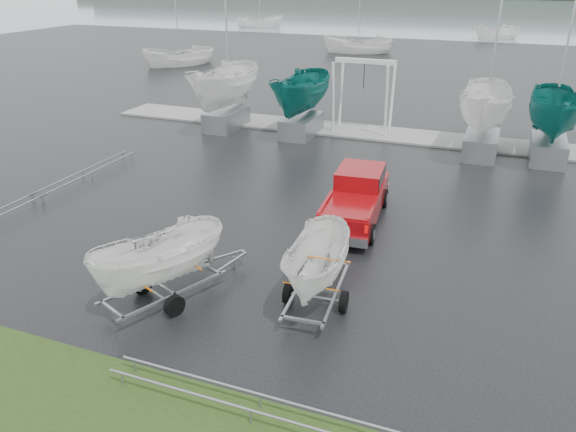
{
  "coord_description": "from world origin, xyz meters",
  "views": [
    {
      "loc": [
        7.97,
        -17.8,
        8.73
      ],
      "look_at": [
        1.84,
        -2.05,
        1.2
      ],
      "focal_mm": 35.0,
      "sensor_mm": 36.0,
      "label": 1
    }
  ],
  "objects": [
    {
      "name": "ground_plane",
      "position": [
        0.0,
        0.0,
        0.0
      ],
      "size": [
        120.0,
        120.0,
        0.0
      ],
      "primitive_type": "plane",
      "color": "black",
      "rests_on": "ground"
    },
    {
      "name": "lake",
      "position": [
        0.0,
        100.0,
        -0.01
      ],
      "size": [
        300.0,
        300.0,
        0.0
      ],
      "primitive_type": "plane",
      "color": "gray",
      "rests_on": "ground"
    },
    {
      "name": "grass_verge",
      "position": [
        0.0,
        -11.0,
        0.0
      ],
      "size": [
        40.0,
        40.0,
        0.0
      ],
      "primitive_type": "plane",
      "color": "black",
      "rests_on": "ground"
    },
    {
      "name": "dock",
      "position": [
        0.0,
        13.0,
        0.05
      ],
      "size": [
        30.0,
        3.0,
        0.12
      ],
      "primitive_type": "cube",
      "color": "gray",
      "rests_on": "ground"
    },
    {
      "name": "pickup_truck",
      "position": [
        3.32,
        1.24,
        0.92
      ],
      "size": [
        2.31,
        5.46,
        1.77
      ],
      "rotation": [
        0.0,
        0.0,
        0.08
      ],
      "color": "maroon",
      "rests_on": "ground"
    },
    {
      "name": "trailer_hitched",
      "position": [
        3.83,
        -4.88,
        2.49
      ],
      "size": [
        1.82,
        3.69,
        4.57
      ],
      "rotation": [
        0.0,
        0.0,
        0.08
      ],
      "color": "gray",
      "rests_on": "ground"
    },
    {
      "name": "trailer_parked",
      "position": [
        -0.25,
        -6.38,
        2.59
      ],
      "size": [
        2.5,
        3.77,
        4.77
      ],
      "rotation": [
        0.0,
        0.0,
        -0.4
      ],
      "color": "gray",
      "rests_on": "ground"
    },
    {
      "name": "boat_hoist",
      "position": [
        0.5,
        13.0,
        2.67
      ],
      "size": [
        3.3,
        2.18,
        4.12
      ],
      "color": "silver",
      "rests_on": "ground"
    },
    {
      "name": "keelboat_0",
      "position": [
        -7.1,
        11.0,
        4.13
      ],
      "size": [
        2.6,
        3.2,
        10.77
      ],
      "color": "gray",
      "rests_on": "ground"
    },
    {
      "name": "keelboat_1",
      "position": [
        -2.5,
        11.2,
        3.77
      ],
      "size": [
        2.38,
        3.2,
        7.43
      ],
      "color": "gray",
      "rests_on": "ground"
    },
    {
      "name": "keelboat_2",
      "position": [
        7.16,
        11.0,
        3.93
      ],
      "size": [
        2.47,
        3.2,
        10.65
      ],
      "color": "gray",
      "rests_on": "ground"
    },
    {
      "name": "keelboat_3",
      "position": [
        10.26,
        11.3,
        3.73
      ],
      "size": [
        2.35,
        3.2,
        10.52
      ],
      "color": "gray",
      "rests_on": "ground"
    },
    {
      "name": "mast_rack_0",
      "position": [
        -9.0,
        1.0,
        0.35
      ],
      "size": [
        0.56,
        6.5,
        0.06
      ],
      "rotation": [
        0.0,
        0.0,
        1.57
      ],
      "color": "gray",
      "rests_on": "ground"
    },
    {
      "name": "mast_rack_2",
      "position": [
        4.0,
        -9.5,
        0.35
      ],
      "size": [
        7.0,
        0.56,
        0.06
      ],
      "color": "gray",
      "rests_on": "ground"
    },
    {
      "name": "moored_boat_0",
      "position": [
        -21.75,
        29.89,
        0.0
      ],
      "size": [
        3.9,
        3.92,
        11.68
      ],
      "rotation": [
        0.0,
        0.0,
        5.66
      ],
      "color": "silver",
      "rests_on": "ground"
    },
    {
      "name": "moored_boat_1",
      "position": [
        -8.01,
        44.42,
        0.0
      ],
      "size": [
        3.6,
        3.55,
        11.83
      ],
      "rotation": [
        0.0,
        0.0,
        4.97
      ],
      "color": "silver",
      "rests_on": "ground"
    },
    {
      "name": "moored_boat_4",
      "position": [
        -29.68,
        66.83,
        0.0
      ],
      "size": [
        3.8,
        3.77,
        11.67
      ],
      "rotation": [
        0.0,
        0.0,
        2.06
      ],
      "color": "silver",
      "rests_on": "ground"
    },
    {
      "name": "moored_boat_5",
      "position": [
        5.71,
        63.61,
        0.0
      ],
      "size": [
        3.99,
        3.99,
        11.7
      ],
      "rotation": [
        0.0,
        0.0,
        5.52
      ],
      "color": "silver",
      "rests_on": "ground"
    }
  ]
}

